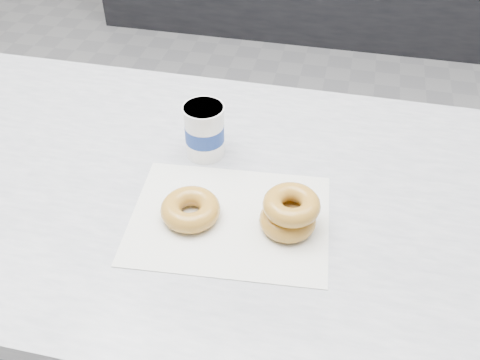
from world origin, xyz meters
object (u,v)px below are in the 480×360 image
object	(u,v)px
donut_stack	(290,212)
counter	(147,312)
coffee_cup	(204,130)
donut_single	(190,209)

from	to	relation	value
donut_stack	counter	bearing A→B (deg)	168.51
counter	coffee_cup	world-z (taller)	coffee_cup
donut_single	donut_stack	xyz separation A→B (m)	(0.17, 0.01, 0.02)
counter	donut_stack	world-z (taller)	donut_stack
donut_stack	coffee_cup	distance (m)	0.25
donut_single	counter	bearing A→B (deg)	153.76
counter	donut_single	xyz separation A→B (m)	(0.17, -0.08, 0.47)
counter	donut_stack	distance (m)	0.59
donut_stack	coffee_cup	xyz separation A→B (m)	(-0.19, 0.17, 0.02)
coffee_cup	counter	bearing A→B (deg)	-129.66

